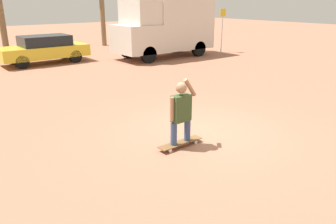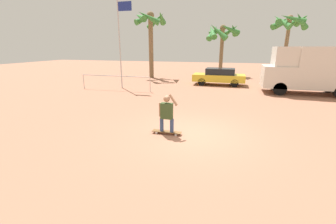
{
  "view_description": "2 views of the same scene",
  "coord_description": "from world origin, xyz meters",
  "px_view_note": "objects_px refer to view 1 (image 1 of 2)",
  "views": [
    {
      "loc": [
        -5.26,
        -5.33,
        3.09
      ],
      "look_at": [
        -1.19,
        -0.18,
        0.83
      ],
      "focal_mm": 35.0,
      "sensor_mm": 36.0,
      "label": 1
    },
    {
      "loc": [
        1.26,
        -7.79,
        3.13
      ],
      "look_at": [
        -1.09,
        0.41,
        0.64
      ],
      "focal_mm": 24.0,
      "sensor_mm": 36.0,
      "label": 2
    }
  ],
  "objects_px": {
    "skateboard": "(180,143)",
    "parked_car_yellow": "(44,49)",
    "person_skateboarder": "(181,110)",
    "street_sign": "(222,25)",
    "camper_van": "(166,26)"
  },
  "relations": [
    {
      "from": "skateboard",
      "to": "parked_car_yellow",
      "type": "relative_size",
      "value": 0.26
    },
    {
      "from": "person_skateboarder",
      "to": "parked_car_yellow",
      "type": "height_order",
      "value": "person_skateboarder"
    },
    {
      "from": "skateboard",
      "to": "street_sign",
      "type": "height_order",
      "value": "street_sign"
    },
    {
      "from": "skateboard",
      "to": "camper_van",
      "type": "bearing_deg",
      "value": 53.66
    },
    {
      "from": "street_sign",
      "to": "skateboard",
      "type": "bearing_deg",
      "value": -140.57
    },
    {
      "from": "skateboard",
      "to": "person_skateboarder",
      "type": "xyz_separation_m",
      "value": [
        -0.0,
        -0.0,
        0.78
      ]
    },
    {
      "from": "skateboard",
      "to": "street_sign",
      "type": "xyz_separation_m",
      "value": [
        10.96,
        9.01,
        1.57
      ]
    },
    {
      "from": "person_skateboarder",
      "to": "street_sign",
      "type": "height_order",
      "value": "street_sign"
    },
    {
      "from": "person_skateboarder",
      "to": "parked_car_yellow",
      "type": "relative_size",
      "value": 0.34
    },
    {
      "from": "person_skateboarder",
      "to": "street_sign",
      "type": "xyz_separation_m",
      "value": [
        10.97,
        9.01,
        0.78
      ]
    },
    {
      "from": "camper_van",
      "to": "parked_car_yellow",
      "type": "height_order",
      "value": "camper_van"
    },
    {
      "from": "person_skateboarder",
      "to": "skateboard",
      "type": "bearing_deg",
      "value": 0.0
    },
    {
      "from": "person_skateboarder",
      "to": "street_sign",
      "type": "relative_size",
      "value": 0.55
    },
    {
      "from": "street_sign",
      "to": "parked_car_yellow",
      "type": "bearing_deg",
      "value": 163.15
    },
    {
      "from": "person_skateboarder",
      "to": "camper_van",
      "type": "height_order",
      "value": "camper_van"
    }
  ]
}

